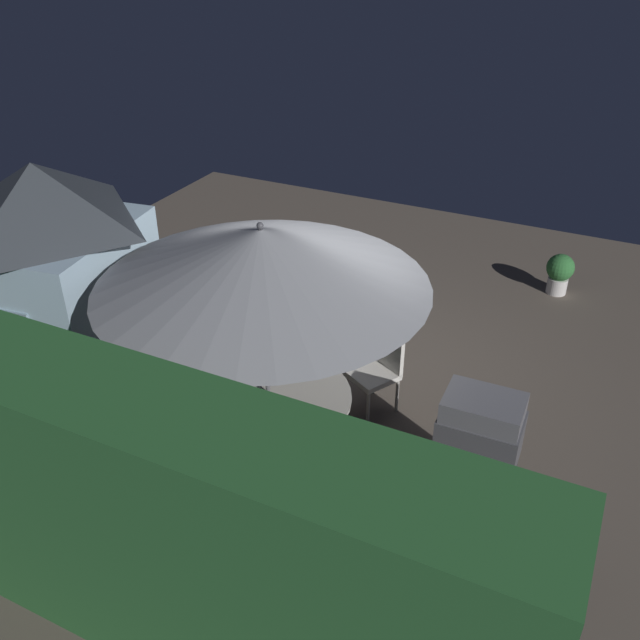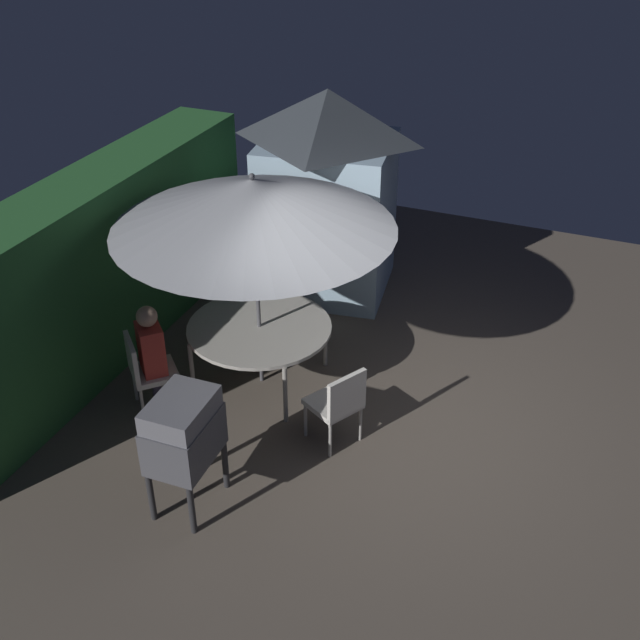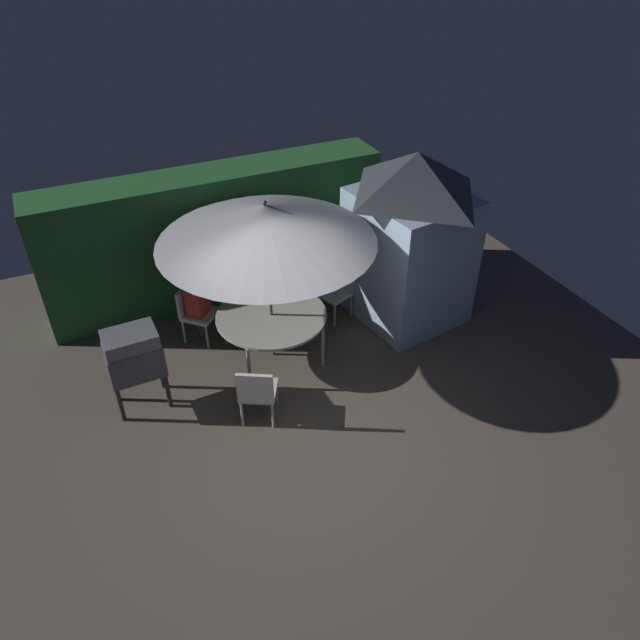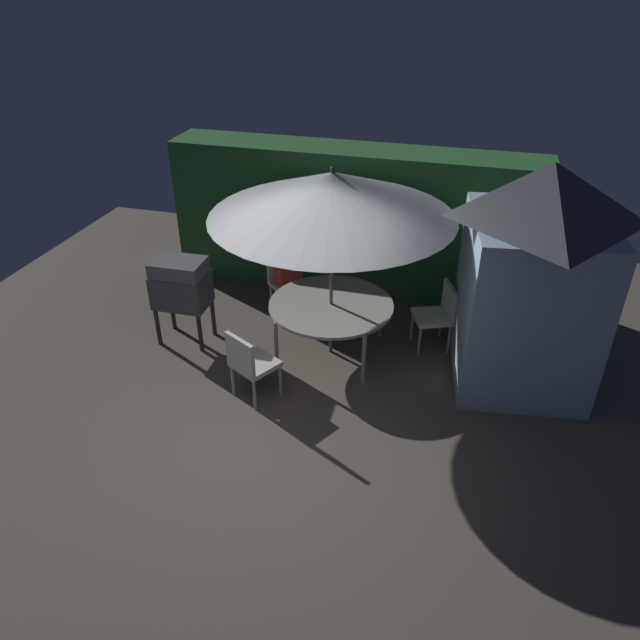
# 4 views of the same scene
# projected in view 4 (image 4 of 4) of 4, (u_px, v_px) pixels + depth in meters

# --- Properties ---
(ground_plane) EXTENTS (11.00, 11.00, 0.00)m
(ground_plane) POSITION_uv_depth(u_px,v_px,m) (283.00, 421.00, 6.86)
(ground_plane) COLOR brown
(hedge_backdrop) EXTENTS (5.54, 0.82, 2.18)m
(hedge_backdrop) POSITION_uv_depth(u_px,v_px,m) (353.00, 219.00, 9.16)
(hedge_backdrop) COLOR #28602D
(hedge_backdrop) RESTS_ON ground
(garden_shed) EXTENTS (1.82, 1.94, 2.72)m
(garden_shed) POSITION_uv_depth(u_px,v_px,m) (532.00, 276.00, 6.91)
(garden_shed) COLOR #9EBCD1
(garden_shed) RESTS_ON ground
(patio_table) EXTENTS (1.60, 1.60, 0.74)m
(patio_table) POSITION_uv_depth(u_px,v_px,m) (331.00, 307.00, 7.69)
(patio_table) COLOR #B2ADA3
(patio_table) RESTS_ON ground
(patio_umbrella) EXTENTS (2.93, 2.93, 2.51)m
(patio_umbrella) POSITION_uv_depth(u_px,v_px,m) (332.00, 195.00, 6.91)
(patio_umbrella) COLOR #4C4C51
(patio_umbrella) RESTS_ON ground
(bbq_grill) EXTENTS (0.71, 0.52, 1.20)m
(bbq_grill) POSITION_uv_depth(u_px,v_px,m) (181.00, 285.00, 7.87)
(bbq_grill) COLOR #47474C
(bbq_grill) RESTS_ON ground
(chair_near_shed) EXTENTS (0.65, 0.65, 0.90)m
(chair_near_shed) POSITION_uv_depth(u_px,v_px,m) (286.00, 278.00, 8.73)
(chair_near_shed) COLOR silver
(chair_near_shed) RESTS_ON ground
(chair_far_side) EXTENTS (0.63, 0.63, 0.90)m
(chair_far_side) POSITION_uv_depth(u_px,v_px,m) (249.00, 362.00, 6.95)
(chair_far_side) COLOR silver
(chair_far_side) RESTS_ON ground
(chair_toward_hedge) EXTENTS (0.60, 0.60, 0.90)m
(chair_toward_hedge) POSITION_uv_depth(u_px,v_px,m) (439.00, 312.00, 7.92)
(chair_toward_hedge) COLOR silver
(chair_toward_hedge) RESTS_ON ground
(person_in_red) EXTENTS (0.41, 0.41, 1.26)m
(person_in_red) POSITION_uv_depth(u_px,v_px,m) (288.00, 264.00, 8.53)
(person_in_red) COLOR #CC3D33
(person_in_red) RESTS_ON ground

